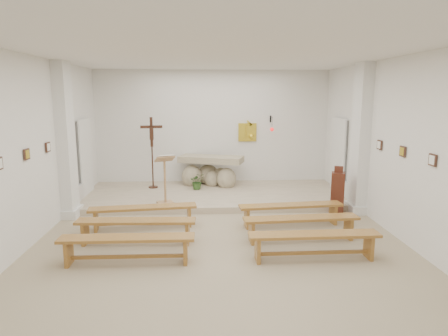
{
  "coord_description": "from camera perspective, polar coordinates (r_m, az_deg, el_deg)",
  "views": [
    {
      "loc": [
        -0.3,
        -7.07,
        2.78
      ],
      "look_at": [
        0.16,
        1.6,
        1.18
      ],
      "focal_mm": 32.0,
      "sensor_mm": 36.0,
      "label": 1
    }
  ],
  "objects": [
    {
      "name": "wall_back",
      "position": [
        12.11,
        -1.62,
        5.58
      ],
      "size": [
        7.0,
        0.02,
        3.5
      ],
      "primitive_type": "cube",
      "color": "white",
      "rests_on": "ground"
    },
    {
      "name": "station_frame_right_front",
      "position": [
        7.39,
        27.65,
        1.03
      ],
      "size": [
        0.03,
        0.2,
        0.2
      ],
      "primitive_type": "cube",
      "color": "#41271C",
      "rests_on": "wall_right"
    },
    {
      "name": "pilaster_right",
      "position": [
        9.84,
        18.92,
        3.9
      ],
      "size": [
        0.26,
        0.55,
        3.5
      ],
      "primitive_type": "cube",
      "color": "white",
      "rests_on": "ground"
    },
    {
      "name": "station_frame_right_mid",
      "position": [
        8.26,
        24.16,
        2.18
      ],
      "size": [
        0.03,
        0.2,
        0.2
      ],
      "primitive_type": "cube",
      "color": "#41271C",
      "rests_on": "wall_right"
    },
    {
      "name": "bench_right_front",
      "position": [
        8.7,
        9.52,
        -5.87
      ],
      "size": [
        2.25,
        0.57,
        0.47
      ],
      "rotation": [
        0.0,
        0.0,
        0.1
      ],
      "color": "#A97231",
      "rests_on": "ground"
    },
    {
      "name": "ceiling",
      "position": [
        7.12,
        -0.65,
        16.2
      ],
      "size": [
        7.0,
        10.0,
        0.02
      ],
      "primitive_type": "cube",
      "color": "silver",
      "rests_on": "wall_back"
    },
    {
      "name": "wall_right",
      "position": [
        8.09,
        24.94,
        2.18
      ],
      "size": [
        0.02,
        10.0,
        3.5
      ],
      "primitive_type": "cube",
      "color": "white",
      "rests_on": "ground"
    },
    {
      "name": "crucifix_stand",
      "position": [
        11.42,
        -10.26,
        2.91
      ],
      "size": [
        0.61,
        0.26,
        2.01
      ],
      "rotation": [
        0.0,
        0.0,
        0.16
      ],
      "color": "#3C1C13",
      "rests_on": "sanctuary_platform"
    },
    {
      "name": "donation_pedestal",
      "position": [
        9.78,
        15.9,
        -3.41
      ],
      "size": [
        0.39,
        0.39,
        1.14
      ],
      "rotation": [
        0.0,
        0.0,
        -0.33
      ],
      "color": "#4F1F16",
      "rests_on": "ground"
    },
    {
      "name": "bench_right_second",
      "position": [
        7.86,
        10.95,
        -7.71
      ],
      "size": [
        2.25,
        0.51,
        0.47
      ],
      "rotation": [
        0.0,
        0.0,
        0.07
      ],
      "color": "#A97231",
      "rests_on": "ground"
    },
    {
      "name": "bench_left_front",
      "position": [
        8.59,
        -11.47,
        -6.15
      ],
      "size": [
        2.25,
        0.62,
        0.47
      ],
      "rotation": [
        0.0,
        0.0,
        0.12
      ],
      "color": "#A97231",
      "rests_on": "ground"
    },
    {
      "name": "radiator_left",
      "position": [
        10.57,
        -20.23,
        -3.94
      ],
      "size": [
        0.1,
        0.85,
        0.52
      ],
      "primitive_type": "cube",
      "color": "silver",
      "rests_on": "ground"
    },
    {
      "name": "wall_left",
      "position": [
        7.83,
        -27.08,
        1.76
      ],
      "size": [
        0.02,
        10.0,
        3.5
      ],
      "primitive_type": "cube",
      "color": "white",
      "rests_on": "ground"
    },
    {
      "name": "sanctuary_lamp",
      "position": [
        12.0,
        6.84,
        5.75
      ],
      "size": [
        0.11,
        0.36,
        0.44
      ],
      "color": "black",
      "rests_on": "wall_back"
    },
    {
      "name": "bench_left_second",
      "position": [
        7.74,
        -12.44,
        -8.06
      ],
      "size": [
        2.24,
        0.44,
        0.47
      ],
      "rotation": [
        0.0,
        0.0,
        -0.04
      ],
      "color": "#A97231",
      "rests_on": "ground"
    },
    {
      "name": "lectern",
      "position": [
        9.73,
        -8.42,
        -1.64
      ],
      "size": [
        0.53,
        0.49,
        1.23
      ],
      "rotation": [
        0.0,
        0.0,
        0.37
      ],
      "color": "tan",
      "rests_on": "sanctuary_platform"
    },
    {
      "name": "sanctuary_platform",
      "position": [
        10.92,
        -1.38,
        -3.88
      ],
      "size": [
        6.98,
        3.0,
        0.15
      ],
      "primitive_type": "cube",
      "color": "beige",
      "rests_on": "ground"
    },
    {
      "name": "altar",
      "position": [
        11.7,
        -1.95,
        -0.7
      ],
      "size": [
        1.97,
        1.25,
        0.95
      ],
      "rotation": [
        0.0,
        0.0,
        -0.31
      ],
      "color": "#C1B693",
      "rests_on": "sanctuary_platform"
    },
    {
      "name": "bench_right_third",
      "position": [
        7.03,
        12.73,
        -9.98
      ],
      "size": [
        2.23,
        0.38,
        0.47
      ],
      "rotation": [
        0.0,
        0.0,
        0.01
      ],
      "color": "#A97231",
      "rests_on": "ground"
    },
    {
      "name": "bench_left_third",
      "position": [
        6.9,
        -13.66,
        -10.43
      ],
      "size": [
        2.23,
        0.36,
        0.47
      ],
      "rotation": [
        0.0,
        0.0,
        -0.0
      ],
      "color": "#A97231",
      "rests_on": "ground"
    },
    {
      "name": "gold_wall_relief",
      "position": [
        12.16,
        3.36,
        5.12
      ],
      "size": [
        0.55,
        0.04,
        0.55
      ],
      "primitive_type": "cube",
      "color": "gold",
      "rests_on": "wall_back"
    },
    {
      "name": "station_frame_left_mid",
      "position": [
        8.01,
        -26.36,
        1.77
      ],
      "size": [
        0.03,
        0.2,
        0.2
      ],
      "primitive_type": "cube",
      "color": "#41271C",
      "rests_on": "wall_left"
    },
    {
      "name": "pilaster_left",
      "position": [
        9.64,
        -21.65,
        3.59
      ],
      "size": [
        0.26,
        0.55,
        3.5
      ],
      "primitive_type": "cube",
      "color": "white",
      "rests_on": "ground"
    },
    {
      "name": "radiator_right",
      "position": [
        10.76,
        17.37,
        -3.52
      ],
      "size": [
        0.1,
        0.85,
        0.52
      ],
      "primitive_type": "cube",
      "color": "silver",
      "rests_on": "ground"
    },
    {
      "name": "station_frame_left_rear",
      "position": [
        8.92,
        -23.86,
        2.75
      ],
      "size": [
        0.03,
        0.2,
        0.2
      ],
      "primitive_type": "cube",
      "color": "#41271C",
      "rests_on": "wall_left"
    },
    {
      "name": "potted_plant",
      "position": [
        11.23,
        -3.82,
        -1.9
      ],
      "size": [
        0.46,
        0.41,
        0.46
      ],
      "primitive_type": "imported",
      "rotation": [
        0.0,
        0.0,
        0.13
      ],
      "color": "#2D5120",
      "rests_on": "sanctuary_platform"
    },
    {
      "name": "station_frame_right_rear",
      "position": [
        9.15,
        21.33,
        3.1
      ],
      "size": [
        0.03,
        0.2,
        0.2
      ],
      "primitive_type": "cube",
      "color": "#41271C",
      "rests_on": "wall_right"
    },
    {
      "name": "ground",
      "position": [
        7.61,
        -0.59,
        -10.97
      ],
      "size": [
        7.0,
        10.0,
        0.0
      ],
      "primitive_type": "cube",
      "color": "tan",
      "rests_on": "ground"
    }
  ]
}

